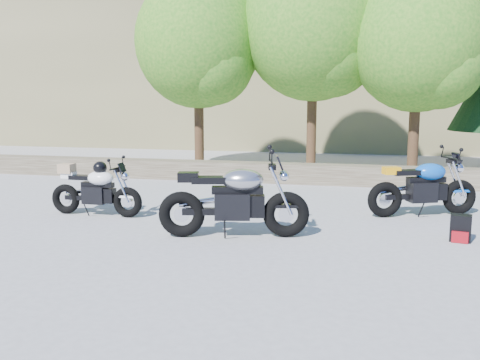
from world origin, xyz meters
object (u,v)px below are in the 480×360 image
silver_bike (235,201)px  blue_bike (424,188)px  white_bike (95,189)px  backpack (461,229)px

silver_bike → blue_bike: silver_bike is taller
blue_bike → white_bike: bearing=170.3°
silver_bike → blue_bike: bearing=23.9°
silver_bike → white_bike: (-2.90, 0.92, -0.08)m
white_bike → blue_bike: bearing=14.4°
silver_bike → backpack: bearing=-4.0°
blue_bike → backpack: (0.38, -1.75, -0.33)m
silver_bike → blue_bike: 3.82m
silver_bike → white_bike: 3.04m
white_bike → blue_bike: 6.12m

